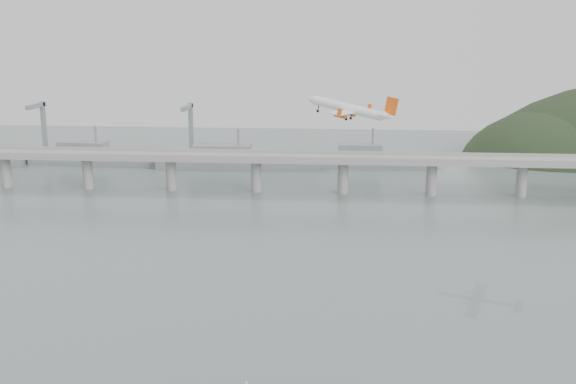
{
  "coord_description": "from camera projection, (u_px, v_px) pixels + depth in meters",
  "views": [
    {
      "loc": [
        18.44,
        -177.06,
        93.4
      ],
      "look_at": [
        0.0,
        55.0,
        36.0
      ],
      "focal_mm": 42.0,
      "sensor_mm": 36.0,
      "label": 1
    }
  ],
  "objects": [
    {
      "name": "ground",
      "position": [
        273.0,
        358.0,
        195.15
      ],
      "size": [
        900.0,
        900.0,
        0.0
      ],
      "primitive_type": "plane",
      "color": "slate",
      "rests_on": "ground"
    },
    {
      "name": "bridge",
      "position": [
        306.0,
        163.0,
        384.59
      ],
      "size": [
        800.0,
        22.0,
        23.9
      ],
      "color": "gray",
      "rests_on": "ground"
    },
    {
      "name": "distant_fleet",
      "position": [
        87.0,
        157.0,
        462.17
      ],
      "size": [
        453.0,
        60.9,
        40.0
      ],
      "color": "slate",
      "rests_on": "ground"
    },
    {
      "name": "airliner",
      "position": [
        350.0,
        109.0,
        250.4
      ],
      "size": [
        35.27,
        32.92,
        9.69
      ],
      "rotation": [
        0.05,
        -0.17,
        2.77
      ],
      "color": "white",
      "rests_on": "ground"
    }
  ]
}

